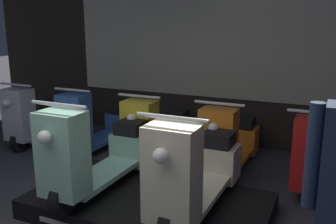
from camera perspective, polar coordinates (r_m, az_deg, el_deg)
shop_wall_back at (r=5.66m, az=6.90°, el=11.33°), size 8.29×0.09×3.20m
display_platform at (r=3.71m, az=-3.03°, el=-14.04°), size 2.25×1.22×0.19m
scooter_display_left at (r=3.71m, az=-10.63°, el=-6.34°), size 0.55×1.57×0.98m
scooter_display_right at (r=3.26m, az=4.24°, el=-8.98°), size 0.55×1.57×0.98m
scooter_backrow_0 at (r=6.05m, az=-18.28°, el=-0.85°), size 0.55×1.57×0.98m
scooter_backrow_1 at (r=5.45m, az=-10.73°, el=-1.96°), size 0.55×1.57×0.98m
scooter_backrow_2 at (r=4.96m, az=-1.50°, el=-3.26°), size 0.55×1.57×0.98m
scooter_backrow_3 at (r=4.63m, az=9.41°, el=-4.68°), size 0.55×1.57×0.98m
scooter_backrow_4 at (r=4.50m, az=21.51°, el=-6.05°), size 0.55×1.57×0.98m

